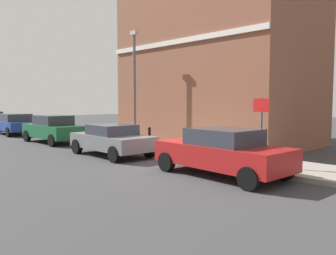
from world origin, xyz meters
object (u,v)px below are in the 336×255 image
(bollard_near_cabinet, at_px, (190,139))
(car_blue, at_px, (15,124))
(lamppost, at_px, (134,82))
(street_sign, at_px, (261,122))
(car_grey, at_px, (112,139))
(car_green, at_px, (53,129))
(bollard_far_kerb, at_px, (149,138))
(car_red, at_px, (222,151))
(utility_cabinet, at_px, (221,143))

(bollard_near_cabinet, bearing_deg, car_blue, 99.40)
(lamppost, bearing_deg, street_sign, -96.43)
(street_sign, bearing_deg, car_grey, 106.26)
(car_green, height_order, bollard_far_kerb, car_green)
(car_red, distance_m, car_blue, 17.84)
(car_grey, distance_m, bollard_near_cabinet, 3.34)
(car_red, distance_m, bollard_near_cabinet, 4.25)
(car_blue, relative_size, street_sign, 1.81)
(car_red, distance_m, lamppost, 8.31)
(bollard_near_cabinet, distance_m, bollard_far_kerb, 1.79)
(bollard_near_cabinet, height_order, bollard_far_kerb, same)
(car_grey, relative_size, street_sign, 1.78)
(car_blue, bearing_deg, street_sign, -173.96)
(car_blue, xyz_separation_m, bollard_far_kerb, (1.32, -12.82, -0.05))
(car_green, xyz_separation_m, street_sign, (1.63, -12.11, 0.88))
(utility_cabinet, relative_size, lamppost, 0.20)
(car_red, relative_size, car_grey, 1.08)
(car_blue, distance_m, utility_cabinet, 16.23)
(bollard_near_cabinet, bearing_deg, bollard_far_kerb, 125.82)
(car_red, bearing_deg, car_grey, 4.57)
(car_green, bearing_deg, bollard_near_cabinet, -164.55)
(utility_cabinet, bearing_deg, car_red, -141.27)
(street_sign, bearing_deg, bollard_far_kerb, 92.46)
(car_grey, height_order, street_sign, street_sign)
(car_grey, xyz_separation_m, car_blue, (0.23, 12.17, 0.05))
(car_red, xyz_separation_m, car_green, (-0.13, 11.68, 0.01))
(car_red, xyz_separation_m, bollard_near_cabinet, (2.31, 3.57, -0.07))
(street_sign, bearing_deg, car_blue, 94.85)
(car_grey, bearing_deg, bollard_near_cabinet, -127.97)
(bollard_near_cabinet, distance_m, street_sign, 4.20)
(car_grey, bearing_deg, lamppost, -54.05)
(car_green, bearing_deg, car_blue, -2.07)
(lamppost, bearing_deg, car_grey, -145.03)
(car_red, relative_size, car_green, 1.04)
(car_green, xyz_separation_m, bollard_near_cabinet, (2.44, -8.10, -0.08))
(car_blue, distance_m, bollard_far_kerb, 12.89)
(car_green, relative_size, bollard_near_cabinet, 4.11)
(bollard_far_kerb, bearing_deg, lamppost, 65.79)
(utility_cabinet, bearing_deg, bollard_near_cabinet, 86.82)
(car_red, relative_size, utility_cabinet, 3.85)
(utility_cabinet, distance_m, street_sign, 2.52)
(car_grey, xyz_separation_m, bollard_far_kerb, (1.55, -0.65, 0.00))
(car_grey, bearing_deg, bollard_far_kerb, -111.72)
(bollard_far_kerb, relative_size, street_sign, 0.45)
(car_red, height_order, car_blue, car_red)
(bollard_far_kerb, bearing_deg, street_sign, -87.54)
(utility_cabinet, bearing_deg, street_sign, -107.85)
(car_green, height_order, utility_cabinet, car_green)
(utility_cabinet, height_order, lamppost, lamppost)
(car_blue, bearing_deg, car_grey, -179.90)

